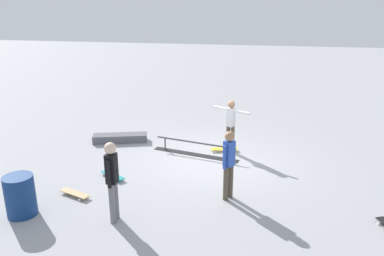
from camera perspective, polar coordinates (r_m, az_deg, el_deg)
name	(u,v)px	position (r m, az deg, el deg)	size (l,w,h in m)	color
ground_plane	(209,160)	(11.02, 2.54, -4.81)	(60.00, 60.00, 0.00)	#9E9EA3
grind_rail	(195,149)	(11.32, 0.48, -3.15)	(2.64, 0.82, 0.41)	black
skate_ledge	(120,138)	(12.58, -10.62, -1.48)	(1.71, 0.44, 0.25)	#595960
skater_main	(231,122)	(11.39, 5.77, 0.84)	(1.15, 0.68, 1.58)	brown
skateboard_main	(224,149)	(11.66, 4.80, -3.11)	(0.82, 0.39, 0.09)	yellow
bystander_blue_shirt	(229,161)	(8.65, 5.49, -4.97)	(0.28, 0.34, 1.63)	brown
bystander_black_shirt	(112,178)	(7.90, -11.77, -7.25)	(0.24, 0.39, 1.73)	slate
loose_skateboard_natural	(75,193)	(9.47, -17.00, -9.25)	(0.82, 0.47, 0.09)	tan
loose_skateboard_teal	(113,175)	(10.15, -11.71, -6.87)	(0.78, 0.61, 0.09)	teal
trash_bin	(20,196)	(8.95, -24.16, -9.16)	(0.62, 0.62, 0.89)	navy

